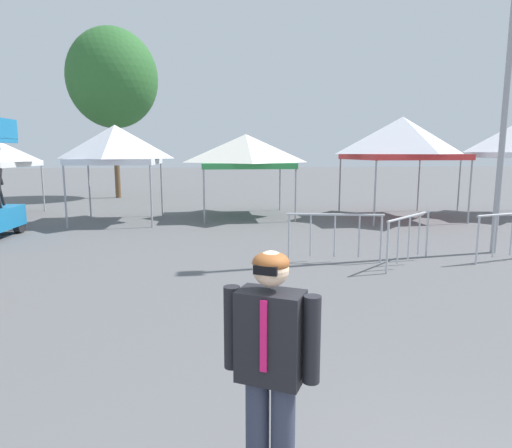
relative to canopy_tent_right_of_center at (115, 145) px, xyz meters
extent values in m
cylinder|color=#9E9EA3|center=(-3.75, -0.08, -1.61)|extent=(0.06, 0.06, 2.06)
cylinder|color=#9E9EA3|center=(-3.54, 3.14, -1.61)|extent=(0.06, 0.06, 2.06)
cylinder|color=#9E9EA3|center=(-1.37, -1.28, -1.55)|extent=(0.06, 0.06, 2.18)
cylinder|color=#9E9EA3|center=(1.28, -1.37, -1.55)|extent=(0.06, 0.06, 2.18)
cylinder|color=#9E9EA3|center=(-1.28, 1.37, -1.55)|extent=(0.06, 0.06, 2.18)
cylinder|color=#9E9EA3|center=(1.37, 1.28, -1.55)|extent=(0.06, 0.06, 2.18)
pyramid|color=white|center=(0.00, 0.00, 0.10)|extent=(2.87, 2.87, 1.12)
cube|color=white|center=(0.00, 0.00, -0.56)|extent=(2.84, 2.84, 0.20)
cylinder|color=#9E9EA3|center=(2.95, -0.73, -1.63)|extent=(0.06, 0.06, 2.02)
cylinder|color=#9E9EA3|center=(6.09, -0.71, -1.63)|extent=(0.06, 0.06, 2.02)
cylinder|color=#9E9EA3|center=(2.93, 2.42, -1.63)|extent=(0.06, 0.06, 2.02)
cylinder|color=#9E9EA3|center=(6.08, 2.43, -1.63)|extent=(0.06, 0.06, 2.02)
pyramid|color=white|center=(4.51, 0.85, -0.11)|extent=(3.32, 3.32, 1.03)
cube|color=green|center=(4.51, 0.85, -0.72)|extent=(3.29, 3.29, 0.20)
cylinder|color=#9E9EA3|center=(8.46, -1.92, -1.47)|extent=(0.06, 0.06, 2.33)
cylinder|color=#9E9EA3|center=(11.82, -1.77, -1.47)|extent=(0.06, 0.06, 2.33)
cylinder|color=#9E9EA3|center=(8.32, 1.45, -1.47)|extent=(0.06, 0.06, 2.33)
cylinder|color=#9E9EA3|center=(11.68, 1.59, -1.47)|extent=(0.06, 0.06, 2.33)
pyramid|color=white|center=(10.07, -0.16, 0.35)|extent=(3.68, 3.68, 1.32)
cube|color=red|center=(10.07, -0.16, -0.41)|extent=(3.64, 3.64, 0.20)
cylinder|color=#9E9EA3|center=(13.13, -1.27, -1.44)|extent=(0.06, 0.06, 2.39)
cylinder|color=#9E9EA3|center=(13.35, 1.44, -1.44)|extent=(0.06, 0.06, 2.39)
cylinder|color=black|center=(-2.54, -1.93, -2.40)|extent=(0.20, 0.49, 0.48)
cylinder|color=#33384C|center=(3.32, -13.02, -2.18)|extent=(0.16, 0.16, 0.92)
cylinder|color=#33384C|center=(3.48, -13.10, -2.18)|extent=(0.16, 0.16, 0.92)
cube|color=black|center=(3.40, -13.06, -1.42)|extent=(0.48, 0.41, 0.60)
cylinder|color=black|center=(3.16, -12.93, -1.40)|extent=(0.11, 0.11, 0.56)
cylinder|color=black|center=(3.64, -13.18, -1.40)|extent=(0.11, 0.11, 0.56)
sphere|color=beige|center=(3.40, -13.06, -0.97)|extent=(0.23, 0.23, 0.23)
ellipsoid|color=brown|center=(3.40, -13.06, -0.93)|extent=(0.23, 0.23, 0.14)
cube|color=black|center=(3.35, -13.15, -0.96)|extent=(0.14, 0.09, 0.06)
cube|color=#E51966|center=(3.34, -13.17, -1.37)|extent=(0.04, 0.03, 0.46)
cylinder|color=#9E9EA3|center=(9.85, -6.00, 2.06)|extent=(0.14, 0.14, 9.38)
cylinder|color=brown|center=(-1.60, 8.51, -0.49)|extent=(0.28, 0.28, 4.30)
ellipsoid|color=#2D662D|center=(-1.60, 8.51, 3.48)|extent=(4.55, 4.55, 5.00)
cylinder|color=#B7BABF|center=(8.76, -7.02, -2.11)|extent=(0.04, 0.04, 1.05)
cylinder|color=#B7BABF|center=(9.73, -6.77, -2.06)|extent=(0.04, 0.04, 0.92)
cylinder|color=#B7BABF|center=(9.22, -6.90, -2.06)|extent=(0.04, 0.04, 0.92)
cylinder|color=#B7BABF|center=(5.80, -6.44, -1.59)|extent=(2.07, 0.47, 0.05)
cylinder|color=#B7BABF|center=(6.77, -6.64, -2.11)|extent=(0.04, 0.04, 1.05)
cylinder|color=#B7BABF|center=(4.82, -6.24, -2.11)|extent=(0.04, 0.04, 1.05)
cylinder|color=#B7BABF|center=(6.31, -6.55, -2.06)|extent=(0.04, 0.04, 0.92)
cylinder|color=#B7BABF|center=(5.80, -6.44, -2.06)|extent=(0.04, 0.04, 0.92)
cylinder|color=#B7BABF|center=(5.28, -6.34, -2.06)|extent=(0.04, 0.04, 0.92)
cylinder|color=#B7BABF|center=(7.30, -6.86, -1.59)|extent=(1.61, 1.42, 0.05)
cylinder|color=#B7BABF|center=(8.05, -6.20, -2.11)|extent=(0.04, 0.04, 1.05)
cylinder|color=#B7BABF|center=(6.55, -7.52, -2.11)|extent=(0.04, 0.04, 1.05)
cylinder|color=#B7BABF|center=(7.70, -6.51, -2.06)|extent=(0.04, 0.04, 0.92)
cylinder|color=#B7BABF|center=(7.30, -6.86, -2.06)|extent=(0.04, 0.04, 0.92)
cylinder|color=#B7BABF|center=(6.91, -7.21, -2.06)|extent=(0.04, 0.04, 0.92)
camera|label=1|loc=(3.01, -15.72, -0.25)|focal=31.19mm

